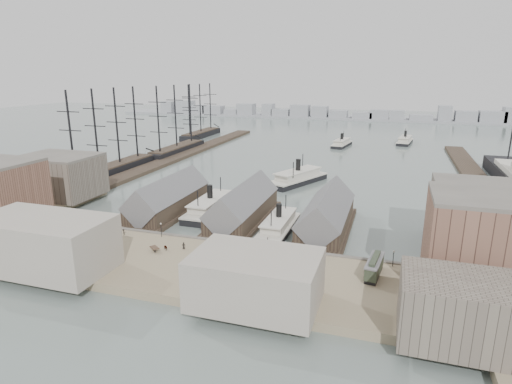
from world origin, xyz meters
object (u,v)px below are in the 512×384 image
(horse_cart_left, at_px, (66,234))
(horse_cart_center, at_px, (161,248))
(ferry_docked_west, at_px, (210,206))
(horse_cart_right, at_px, (271,271))
(tram, at_px, (374,267))

(horse_cart_left, height_order, horse_cart_center, horse_cart_left)
(ferry_docked_west, bearing_deg, horse_cart_left, -126.59)
(horse_cart_left, xyz_separation_m, horse_cart_right, (59.12, -4.44, -0.02))
(tram, height_order, horse_cart_right, tram)
(horse_cart_center, xyz_separation_m, horse_cart_right, (29.64, -3.92, 0.02))
(horse_cart_left, height_order, horse_cart_right, horse_cart_left)
(horse_cart_left, bearing_deg, horse_cart_center, -54.96)
(horse_cart_center, relative_size, horse_cart_right, 0.97)
(tram, relative_size, horse_cart_right, 2.32)
(ferry_docked_west, xyz_separation_m, horse_cart_right, (32.42, -40.42, 0.41))
(horse_cart_center, bearing_deg, horse_cart_right, -62.62)
(horse_cart_center, bearing_deg, horse_cart_left, 123.88)
(tram, bearing_deg, horse_cart_right, -157.35)
(horse_cart_left, bearing_deg, horse_cart_right, -58.23)
(horse_cart_right, bearing_deg, horse_cart_center, 53.52)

